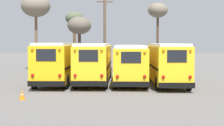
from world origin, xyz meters
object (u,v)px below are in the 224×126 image
bare_tree_1 (74,20)px  bare_tree_3 (36,7)px  school_bus_0 (60,61)px  school_bus_2 (130,63)px  school_bus_3 (167,62)px  traffic_cone (22,95)px  utility_pole (105,31)px  school_bus_1 (95,61)px  bare_tree_2 (158,12)px  bare_tree_0 (79,26)px

bare_tree_1 → bare_tree_3: 8.37m
bare_tree_3 → school_bus_0: bearing=-68.1°
school_bus_2 → school_bus_3: size_ratio=1.02×
traffic_cone → utility_pole: bearing=77.2°
school_bus_1 → utility_pole: bearing=87.2°
school_bus_0 → school_bus_1: school_bus_0 is taller
bare_tree_2 → traffic_cone: 27.12m
school_bus_2 → utility_pole: (-2.42, 10.21, 2.89)m
bare_tree_1 → school_bus_3: bearing=-64.2°
bare_tree_0 → school_bus_3: bearing=-62.8°
utility_pole → bare_tree_1: utility_pole is taller
utility_pole → traffic_cone: 19.21m
bare_tree_2 → school_bus_3: bearing=-94.1°
school_bus_1 → traffic_cone: school_bus_1 is taller
utility_pole → school_bus_1: bearing=-92.8°
bare_tree_1 → bare_tree_2: bearing=-19.0°
school_bus_1 → bare_tree_0: (-3.04, 16.00, 3.64)m
traffic_cone → bare_tree_1: bearing=90.9°
school_bus_0 → traffic_cone: bearing=-95.3°
school_bus_1 → bare_tree_0: bearing=100.7°
bare_tree_3 → utility_pole: bearing=-13.9°
school_bus_0 → traffic_cone: (-0.79, -8.43, -1.52)m
school_bus_0 → bare_tree_0: bare_tree_0 is taller
utility_pole → bare_tree_2: size_ratio=1.06×
bare_tree_0 → bare_tree_2: size_ratio=0.80×
bare_tree_2 → bare_tree_3: bare_tree_3 is taller
school_bus_2 → bare_tree_2: 17.33m
bare_tree_2 → traffic_cone: bare_tree_2 is taller
bare_tree_2 → school_bus_0: bearing=-122.5°
school_bus_1 → school_bus_3: (5.78, -1.16, -0.02)m
bare_tree_0 → bare_tree_3: bare_tree_3 is taller
utility_pole → bare_tree_1: 10.70m
school_bus_2 → school_bus_3: 2.97m
bare_tree_0 → bare_tree_3: 6.59m
bare_tree_0 → utility_pole: bearing=-60.7°
utility_pole → bare_tree_2: utility_pole is taller
school_bus_0 → school_bus_3: 8.74m
school_bus_2 → bare_tree_1: bare_tree_1 is taller
school_bus_0 → school_bus_3: (8.67, -1.09, -0.04)m
school_bus_2 → utility_pole: bearing=103.3°
school_bus_0 → traffic_cone: 8.61m
school_bus_2 → bare_tree_1: size_ratio=1.25×
school_bus_1 → bare_tree_2: bearing=65.7°
school_bus_2 → traffic_cone: (-6.57, -8.05, -1.41)m
school_bus_2 → school_bus_0: bearing=176.2°
school_bus_1 → bare_tree_3: 15.13m
bare_tree_1 → traffic_cone: size_ratio=13.42×
school_bus_2 → bare_tree_3: (-10.53, 12.22, 5.78)m
bare_tree_2 → bare_tree_3: bearing=-165.8°
school_bus_2 → bare_tree_1: bearing=109.5°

